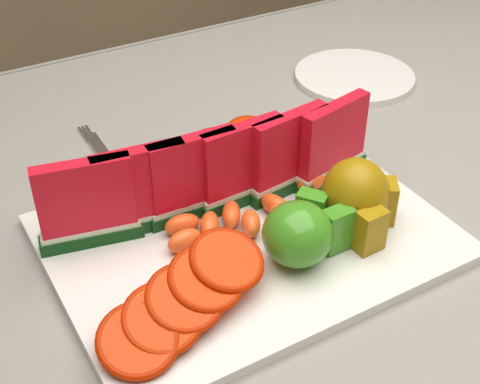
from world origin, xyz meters
TOP-DOWN VIEW (x-y plane):
  - table at (0.00, 0.00)m, footprint 1.40×0.90m
  - tablecloth at (0.00, 0.00)m, footprint 1.53×1.03m
  - platter at (-0.10, -0.02)m, footprint 0.40×0.30m
  - apple_cluster at (-0.07, -0.08)m, footprint 0.11×0.09m
  - pear_cluster at (0.01, -0.07)m, footprint 0.10×0.10m
  - side_plate at (0.23, 0.22)m, footprint 0.22×0.22m
  - fork at (-0.17, 0.19)m, footprint 0.02×0.20m
  - watermelon_row at (-0.10, 0.03)m, footprint 0.39×0.07m
  - orange_fan_front at (-0.21, -0.09)m, footprint 0.19×0.12m
  - orange_fan_back at (-0.11, 0.11)m, footprint 0.28×0.09m
  - tangerine_segments at (-0.09, -0.01)m, footprint 0.21×0.07m

SIDE VIEW (x-z plane):
  - table at x=0.00m, z-range 0.28..1.03m
  - tablecloth at x=0.00m, z-range 0.62..0.82m
  - fork at x=-0.17m, z-range 0.76..0.76m
  - side_plate at x=0.23m, z-range 0.76..0.77m
  - platter at x=-0.10m, z-range 0.76..0.77m
  - tangerine_segments at x=-0.09m, z-range 0.77..0.79m
  - orange_fan_back at x=-0.11m, z-range 0.77..0.81m
  - orange_fan_front at x=-0.21m, z-range 0.77..0.82m
  - apple_cluster at x=-0.07m, z-range 0.77..0.83m
  - pear_cluster at x=0.01m, z-range 0.77..0.85m
  - watermelon_row at x=-0.10m, z-range 0.77..0.87m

